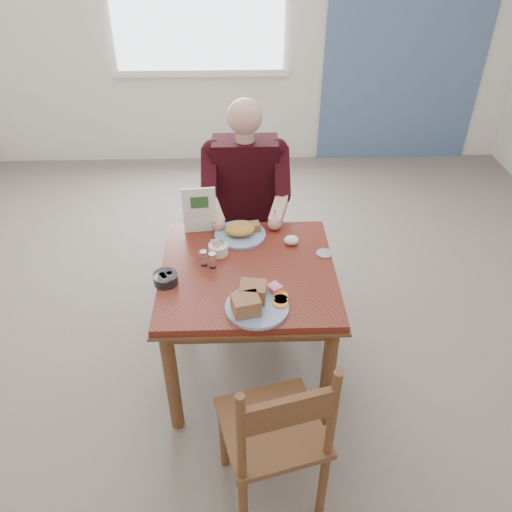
{
  "coord_description": "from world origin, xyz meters",
  "views": [
    {
      "loc": [
        -0.02,
        -2.06,
        2.31
      ],
      "look_at": [
        0.04,
        0.0,
        0.83
      ],
      "focal_mm": 35.0,
      "sensor_mm": 36.0,
      "label": 1
    }
  ],
  "objects_px": {
    "diner": "(246,193)",
    "chair_far": "(246,230)",
    "far_plate": "(241,231)",
    "near_plate": "(254,301)",
    "chair_near": "(275,434)",
    "table": "(248,285)"
  },
  "relations": [
    {
      "from": "near_plate",
      "to": "far_plate",
      "type": "bearing_deg",
      "value": 95.27
    },
    {
      "from": "chair_far",
      "to": "far_plate",
      "type": "distance_m",
      "value": 0.57
    },
    {
      "from": "chair_far",
      "to": "diner",
      "type": "xyz_separation_m",
      "value": [
        0.0,
        -0.09,
        0.33
      ]
    },
    {
      "from": "table",
      "to": "diner",
      "type": "distance_m",
      "value": 0.73
    },
    {
      "from": "table",
      "to": "near_plate",
      "type": "distance_m",
      "value": 0.34
    },
    {
      "from": "chair_far",
      "to": "near_plate",
      "type": "relative_size",
      "value": 2.89
    },
    {
      "from": "diner",
      "to": "chair_far",
      "type": "bearing_deg",
      "value": 90.01
    },
    {
      "from": "diner",
      "to": "near_plate",
      "type": "bearing_deg",
      "value": -88.65
    },
    {
      "from": "near_plate",
      "to": "chair_near",
      "type": "bearing_deg",
      "value": -81.48
    },
    {
      "from": "diner",
      "to": "near_plate",
      "type": "distance_m",
      "value": 1.01
    },
    {
      "from": "chair_near",
      "to": "near_plate",
      "type": "xyz_separation_m",
      "value": [
        -0.07,
        0.5,
        0.31
      ]
    },
    {
      "from": "near_plate",
      "to": "far_plate",
      "type": "distance_m",
      "value": 0.62
    },
    {
      "from": "table",
      "to": "far_plate",
      "type": "height_order",
      "value": "far_plate"
    },
    {
      "from": "chair_far",
      "to": "table",
      "type": "bearing_deg",
      "value": -90.0
    },
    {
      "from": "chair_far",
      "to": "chair_near",
      "type": "distance_m",
      "value": 1.6
    },
    {
      "from": "chair_near",
      "to": "diner",
      "type": "distance_m",
      "value": 1.55
    },
    {
      "from": "table",
      "to": "diner",
      "type": "xyz_separation_m",
      "value": [
        0.0,
        0.71,
        0.17
      ]
    },
    {
      "from": "chair_far",
      "to": "diner",
      "type": "height_order",
      "value": "diner"
    },
    {
      "from": "chair_near",
      "to": "diner",
      "type": "xyz_separation_m",
      "value": [
        -0.1,
        1.51,
        0.33
      ]
    },
    {
      "from": "diner",
      "to": "far_plate",
      "type": "xyz_separation_m",
      "value": [
        -0.03,
        -0.4,
        -0.03
      ]
    },
    {
      "from": "diner",
      "to": "far_plate",
      "type": "bearing_deg",
      "value": -94.72
    },
    {
      "from": "table",
      "to": "chair_near",
      "type": "relative_size",
      "value": 0.97
    }
  ]
}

